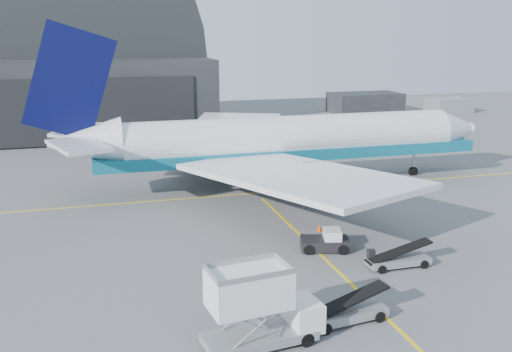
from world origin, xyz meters
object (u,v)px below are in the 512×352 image
object	(u,v)px
belt_loader_b	(397,259)
airliner	(275,141)
belt_loader_a	(345,312)
catering_truck	(259,308)
pushback_tug	(326,242)

from	to	relation	value
belt_loader_b	airliner	bearing A→B (deg)	94.36
airliner	belt_loader_b	xyz separation A→B (m)	(1.66, -23.25, -4.29)
airliner	belt_loader_a	bearing A→B (deg)	-99.97
catering_truck	belt_loader_a	size ratio (longest dim) A/B	1.25
airliner	catering_truck	bearing A→B (deg)	-109.16
belt_loader_a	belt_loader_b	bearing A→B (deg)	35.09
catering_truck	pushback_tug	world-z (taller)	catering_truck
catering_truck	belt_loader_a	bearing A→B (deg)	4.54
airliner	pushback_tug	size ratio (longest dim) A/B	12.32
catering_truck	belt_loader_a	xyz separation A→B (m)	(5.44, 1.11, -1.59)
catering_truck	belt_loader_b	distance (m)	14.39
airliner	pushback_tug	xyz separation A→B (m)	(-1.89, -18.87, -4.22)
airliner	belt_loader_b	size ratio (longest dim) A/B	10.32
catering_truck	belt_loader_b	bearing A→B (deg)	23.85
pushback_tug	belt_loader_a	size ratio (longest dim) A/B	0.77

